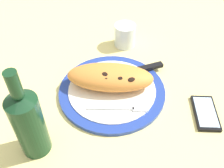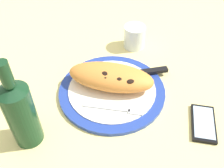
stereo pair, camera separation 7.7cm
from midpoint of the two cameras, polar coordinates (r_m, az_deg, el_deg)
The scene contains 8 objects.
ground_plane at distance 80.99cm, azimuth 2.73°, elevation -2.66°, with size 150.00×150.00×3.00cm, color #E5D684.
plate at distance 79.36cm, azimuth 2.79°, elevation -1.58°, with size 32.75×32.75×1.54cm.
calzone at distance 77.60cm, azimuth 2.62°, elevation 1.45°, with size 26.34×11.38×6.67cm.
fork at distance 73.17cm, azimuth 4.27°, elevation -5.78°, with size 17.60×2.38×0.40cm.
knife at distance 84.27cm, azimuth 9.41°, elevation 2.35°, with size 23.18×11.48×1.20cm.
smartphone at distance 77.15cm, azimuth 22.41°, elevation -8.21°, with size 6.59×12.54×1.16cm.
water_glass at distance 96.52cm, azimuth 7.30°, elevation 10.02°, with size 7.77×7.77×8.30cm.
wine_bottle at distance 63.66cm, azimuth -16.41°, elevation -6.32°, with size 7.27×7.27×25.94cm.
Camera 2 is at (11.30, -53.74, 58.15)cm, focal length 41.17 mm.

